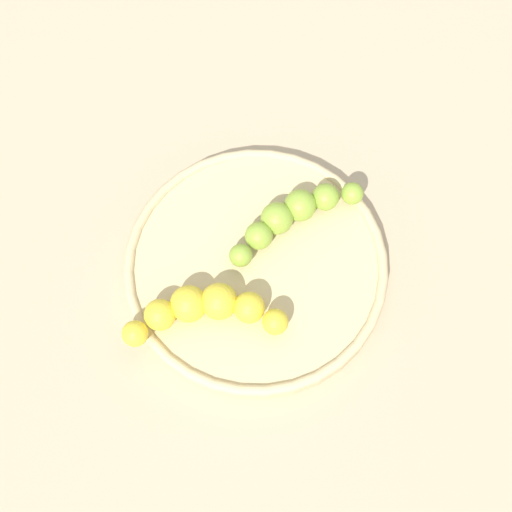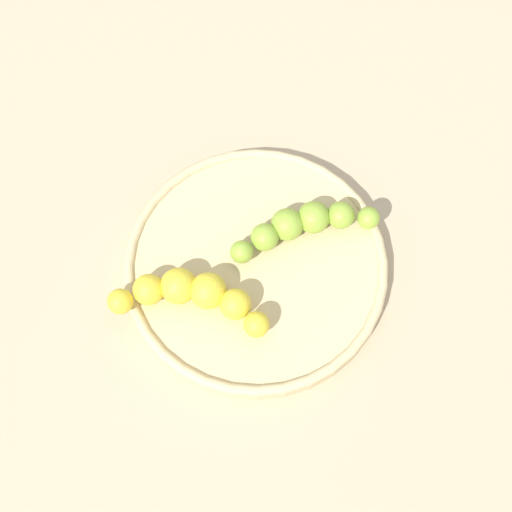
% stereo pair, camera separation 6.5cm
% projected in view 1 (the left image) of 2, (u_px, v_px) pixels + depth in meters
% --- Properties ---
extents(ground_plane, '(2.40, 2.40, 0.00)m').
position_uv_depth(ground_plane, '(256.00, 271.00, 0.68)').
color(ground_plane, tan).
extents(fruit_bowl, '(0.26, 0.26, 0.02)m').
position_uv_depth(fruit_bowl, '(256.00, 266.00, 0.67)').
color(fruit_bowl, '#D1B784').
rests_on(fruit_bowl, ground_plane).
extents(banana_yellow, '(0.07, 0.15, 0.03)m').
position_uv_depth(banana_yellow, '(204.00, 310.00, 0.63)').
color(banana_yellow, yellow).
rests_on(banana_yellow, fruit_bowl).
extents(banana_green, '(0.10, 0.12, 0.03)m').
position_uv_depth(banana_green, '(291.00, 215.00, 0.67)').
color(banana_green, '#8CAD38').
rests_on(banana_green, fruit_bowl).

